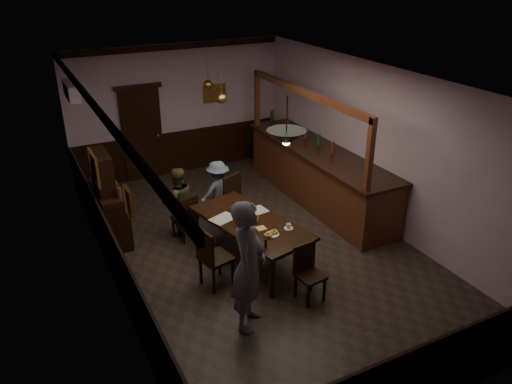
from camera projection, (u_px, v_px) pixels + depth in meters
room at (257, 170)px, 8.24m from camera, size 5.01×8.01×3.01m
dining_table at (251, 224)px, 8.23m from camera, size 1.46×2.37×0.75m
chair_far_left at (187, 216)px, 8.95m from camera, size 0.47×0.47×0.88m
chair_far_right at (228, 197)px, 9.43m from camera, size 0.60×0.60×1.06m
chair_near at (308, 270)px, 7.40m from camera, size 0.42×0.42×0.88m
chair_side at (212, 255)px, 7.61m from camera, size 0.53×0.53×1.03m
person_standing at (249, 266)px, 6.64m from camera, size 0.79×0.83×1.91m
person_seated_left at (178, 202)px, 9.07m from camera, size 0.64×0.51×1.31m
person_seated_right at (218, 191)px, 9.61m from camera, size 0.84×0.56×1.21m
newspaper_left at (223, 219)px, 8.27m from camera, size 0.50×0.43×0.01m
newspaper_right at (255, 211)px, 8.51m from camera, size 0.45×0.35×0.01m
napkin at (261, 228)px, 7.98m from camera, size 0.18×0.18×0.00m
saucer at (289, 228)px, 7.97m from camera, size 0.15×0.15×0.01m
coffee_cup at (289, 226)px, 7.95m from camera, size 0.10×0.10×0.07m
pastry_plate at (272, 234)px, 7.79m from camera, size 0.22×0.22×0.01m
pastry_ring_a at (268, 235)px, 7.72m from camera, size 0.13×0.13×0.04m
pastry_ring_b at (274, 232)px, 7.81m from camera, size 0.13×0.13×0.04m
soda_can at (257, 219)px, 8.13m from camera, size 0.07×0.07×0.12m
beer_glass at (234, 218)px, 8.07m from camera, size 0.06×0.06×0.20m
water_glass at (253, 213)px, 8.30m from camera, size 0.06×0.06×0.15m
pepper_mill at (266, 243)px, 7.43m from camera, size 0.04×0.04×0.14m
sideboard at (109, 205)px, 8.91m from camera, size 0.45×1.27×1.67m
bar_counter at (318, 174)px, 10.35m from camera, size 1.00×4.31×2.42m
door_back at (142, 135)px, 11.25m from camera, size 0.90×0.06×2.10m
ac_unit at (71, 91)px, 9.20m from camera, size 0.20×0.85×0.30m
picture_left_small at (129, 203)px, 5.67m from camera, size 0.04×0.28×0.36m
picture_left_large at (94, 168)px, 7.80m from camera, size 0.04×0.62×0.48m
picture_back at (215, 93)px, 11.68m from camera, size 0.55×0.04×0.42m
pendant_iron at (286, 138)px, 6.94m from camera, size 0.56×0.56×0.71m
pendant_brass_mid at (221, 98)px, 9.29m from camera, size 0.20×0.20×0.81m
pendant_brass_far at (208, 85)px, 10.32m from camera, size 0.20×0.20×0.81m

